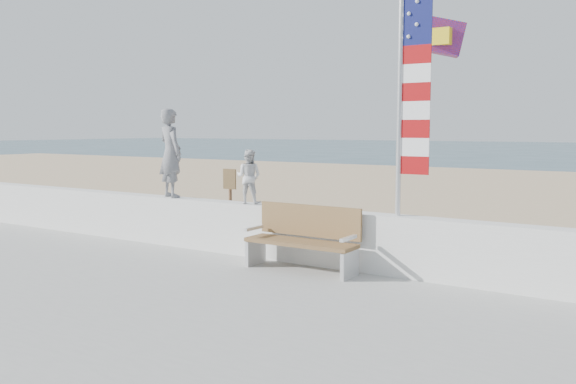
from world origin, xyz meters
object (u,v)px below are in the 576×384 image
object	(u,v)px
adult	(171,153)
child	(249,177)
bench	(304,237)
flag	(408,85)

from	to	relation	value
adult	child	bearing A→B (deg)	-160.02
bench	flag	distance (m)	2.78
child	flag	world-z (taller)	flag
child	flag	bearing A→B (deg)	166.47
flag	adult	bearing A→B (deg)	180.00
flag	bench	bearing A→B (deg)	-163.00
child	bench	bearing A→B (deg)	148.29
child	bench	size ratio (longest dim) A/B	0.52
adult	bench	bearing A→B (deg)	-168.10
flag	child	bearing A→B (deg)	179.99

